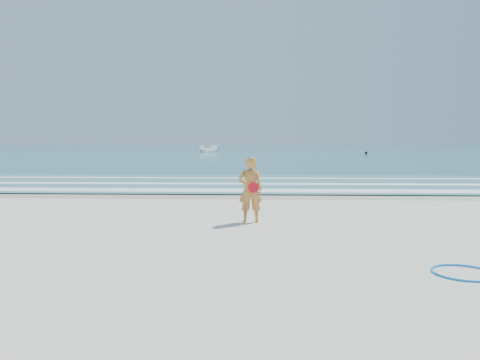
{
  "coord_description": "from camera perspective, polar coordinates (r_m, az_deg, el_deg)",
  "views": [
    {
      "loc": [
        0.98,
        -8.35,
        2.04
      ],
      "look_at": [
        0.44,
        4.0,
        1.0
      ],
      "focal_mm": 35.0,
      "sensor_mm": 36.0,
      "label": 1
    }
  ],
  "objects": [
    {
      "name": "foam_near",
      "position": [
        18.78,
        -0.51,
        -1.27
      ],
      "size": [
        400.0,
        1.4,
        0.01
      ],
      "primitive_type": "cube",
      "color": "white",
      "rests_on": "shallow"
    },
    {
      "name": "foam_far",
      "position": [
        24.95,
        0.24,
        0.24
      ],
      "size": [
        400.0,
        0.6,
        0.01
      ],
      "primitive_type": "cube",
      "color": "white",
      "rests_on": "shallow"
    },
    {
      "name": "ocean",
      "position": [
        113.37,
        2.0,
        3.78
      ],
      "size": [
        400.0,
        190.0,
        0.04
      ],
      "primitive_type": "cube",
      "color": "#19727F",
      "rests_on": "ground"
    },
    {
      "name": "ground",
      "position": [
        8.65,
        -4.12,
        -8.84
      ],
      "size": [
        400.0,
        400.0,
        0.0
      ],
      "primitive_type": "plane",
      "color": "silver",
      "rests_on": "ground"
    },
    {
      "name": "foam_mid",
      "position": [
        21.66,
        -0.11,
        -0.45
      ],
      "size": [
        400.0,
        0.9,
        0.01
      ],
      "primitive_type": "cube",
      "color": "white",
      "rests_on": "shallow"
    },
    {
      "name": "buoy",
      "position": [
        72.83,
        15.12,
        3.23
      ],
      "size": [
        0.41,
        0.41,
        0.41
      ],
      "primitive_type": "sphere",
      "color": "black",
      "rests_on": "ocean"
    },
    {
      "name": "boat",
      "position": [
        81.58,
        -3.71,
        3.92
      ],
      "size": [
        4.03,
        1.97,
        1.49
      ],
      "primitive_type": "imported",
      "rotation": [
        0.0,
        0.0,
        1.43
      ],
      "color": "white",
      "rests_on": "ocean"
    },
    {
      "name": "shallow",
      "position": [
        22.46,
        -0.01,
        -0.29
      ],
      "size": [
        400.0,
        10.0,
        0.01
      ],
      "primitive_type": "cube",
      "color": "#59B7AD",
      "rests_on": "ocean"
    },
    {
      "name": "wet_sand",
      "position": [
        17.5,
        -0.73,
        -1.88
      ],
      "size": [
        400.0,
        2.4,
        0.0
      ],
      "primitive_type": "cube",
      "color": "#B2A893",
      "rests_on": "ground"
    },
    {
      "name": "hoop",
      "position": [
        8.1,
        25.58,
        -10.14
      ],
      "size": [
        0.95,
        0.95,
        0.03
      ],
      "primitive_type": "torus",
      "rotation": [
        0.0,
        0.0,
        -0.01
      ],
      "color": "#0E8BFF",
      "rests_on": "ground"
    },
    {
      "name": "woman",
      "position": [
        11.69,
        1.28,
        -1.17
      ],
      "size": [
        0.62,
        0.43,
        1.64
      ],
      "color": "#C9802F",
      "rests_on": "ground"
    }
  ]
}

